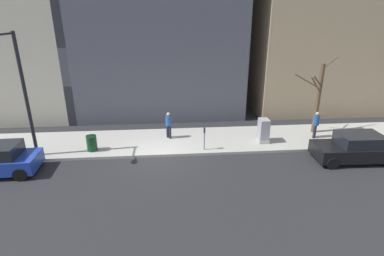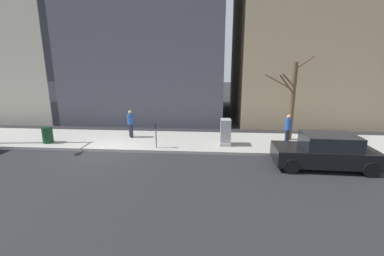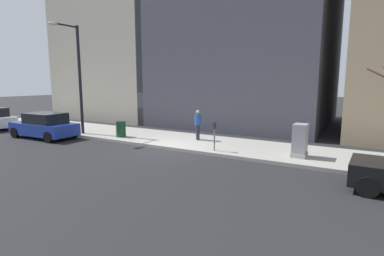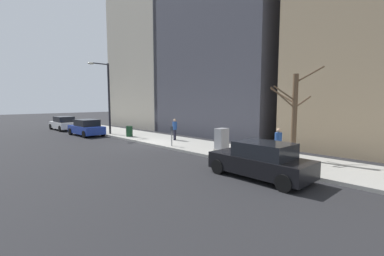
# 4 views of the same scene
# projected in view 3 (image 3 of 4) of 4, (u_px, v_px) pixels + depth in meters

# --- Properties ---
(ground_plane) EXTENTS (120.00, 120.00, 0.00)m
(ground_plane) POSITION_uv_depth(u_px,v_px,m) (165.00, 149.00, 14.99)
(ground_plane) COLOR #232326
(sidewalk) EXTENTS (4.00, 36.00, 0.15)m
(sidewalk) POSITION_uv_depth(u_px,v_px,m) (186.00, 141.00, 16.68)
(sidewalk) COLOR #9E9B93
(sidewalk) RESTS_ON ground
(parked_car_blue) EXTENTS (2.03, 4.25, 1.52)m
(parked_car_blue) POSITION_uv_depth(u_px,v_px,m) (45.00, 126.00, 17.91)
(parked_car_blue) COLOR #1E389E
(parked_car_blue) RESTS_ON ground
(parking_meter) EXTENTS (0.14, 0.10, 1.35)m
(parking_meter) POSITION_uv_depth(u_px,v_px,m) (214.00, 133.00, 13.95)
(parking_meter) COLOR slate
(parking_meter) RESTS_ON sidewalk
(utility_box) EXTENTS (0.83, 0.61, 1.43)m
(utility_box) POSITION_uv_depth(u_px,v_px,m) (300.00, 141.00, 12.86)
(utility_box) COLOR #A8A399
(utility_box) RESTS_ON sidewalk
(streetlamp) EXTENTS (1.97, 0.32, 6.50)m
(streetlamp) POSITION_uv_depth(u_px,v_px,m) (76.00, 71.00, 17.93)
(streetlamp) COLOR black
(streetlamp) RESTS_ON sidewalk
(trash_bin) EXTENTS (0.56, 0.56, 0.90)m
(trash_bin) POSITION_uv_depth(u_px,v_px,m) (121.00, 129.00, 17.55)
(trash_bin) COLOR #14381E
(trash_bin) RESTS_ON sidewalk
(pedestrian_midblock) EXTENTS (0.36, 0.36, 1.66)m
(pedestrian_midblock) POSITION_uv_depth(u_px,v_px,m) (198.00, 123.00, 16.57)
(pedestrian_midblock) COLOR #1E1E2D
(pedestrian_midblock) RESTS_ON sidewalk
(office_block_center) EXTENTS (12.66, 12.66, 15.78)m
(office_block_center) POSITION_uv_depth(u_px,v_px,m) (248.00, 24.00, 23.90)
(office_block_center) COLOR #4C4C56
(office_block_center) RESTS_ON ground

